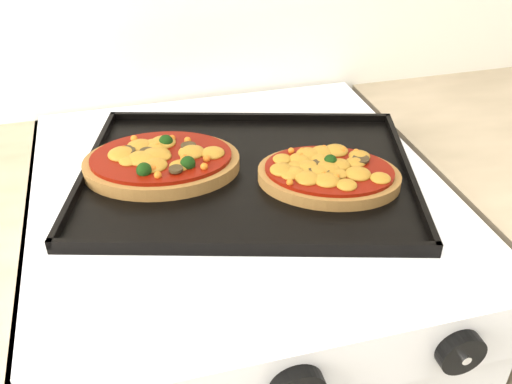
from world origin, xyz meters
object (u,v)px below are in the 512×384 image
object	(u,v)px
stove	(241,379)
baking_tray	(247,172)
pizza_left	(162,161)
pizza_right	(329,173)

from	to	relation	value
stove	baking_tray	bearing A→B (deg)	-8.66
baking_tray	pizza_left	bearing A→B (deg)	176.56
stove	pizza_right	bearing A→B (deg)	-24.18
stove	pizza_left	bearing A→B (deg)	159.18
baking_tray	pizza_left	xyz separation A→B (m)	(-0.12, 0.04, 0.01)
pizza_left	pizza_right	distance (m)	0.24
stove	baking_tray	xyz separation A→B (m)	(0.02, -0.00, 0.47)
pizza_left	stove	bearing A→B (deg)	-20.82
stove	pizza_left	world-z (taller)	pizza_left
baking_tray	pizza_left	size ratio (longest dim) A/B	2.09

